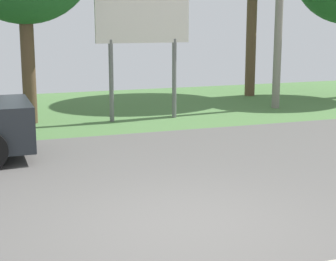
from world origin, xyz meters
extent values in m
cube|color=#565451|center=(0.00, 2.00, -0.05)|extent=(40.00, 8.00, 0.10)
cube|color=#4C763F|center=(0.00, 10.00, -0.05)|extent=(40.00, 8.00, 0.10)
cylinder|color=slate|center=(0.92, 7.72, 1.10)|extent=(0.12, 0.12, 2.20)
cylinder|color=slate|center=(2.72, 7.72, 1.10)|extent=(0.12, 0.12, 2.20)
cube|color=silver|center=(1.82, 7.72, 2.80)|extent=(2.60, 0.10, 1.40)
cylinder|color=brown|center=(6.82, 11.02, 2.29)|extent=(0.36, 0.36, 4.58)
cylinder|color=brown|center=(-1.18, 8.24, 1.54)|extent=(0.36, 0.36, 3.08)
camera|label=1|loc=(-2.59, -6.76, 2.79)|focal=59.31mm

